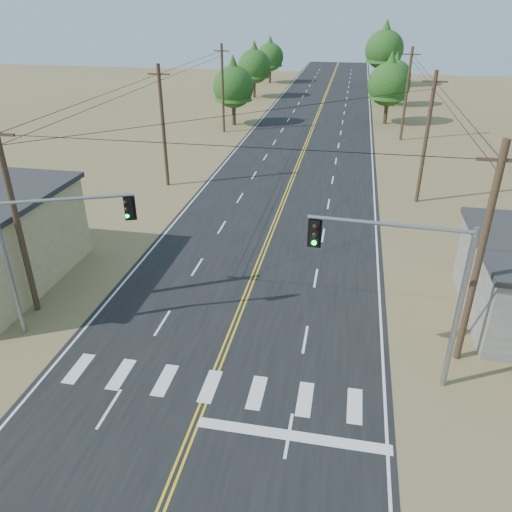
# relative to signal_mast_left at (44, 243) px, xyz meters

# --- Properties ---
(road) EXTENTS (15.00, 200.00, 0.02)m
(road) POSITION_rel_signal_mast_left_xyz_m (8.31, 19.35, -4.69)
(road) COLOR black
(road) RESTS_ON ground
(utility_pole_left_near) EXTENTS (1.80, 0.30, 10.00)m
(utility_pole_left_near) POSITION_rel_signal_mast_left_xyz_m (-2.19, 1.35, 0.42)
(utility_pole_left_near) COLOR #4C3826
(utility_pole_left_near) RESTS_ON ground
(utility_pole_left_mid) EXTENTS (1.80, 0.30, 10.00)m
(utility_pole_left_mid) POSITION_rel_signal_mast_left_xyz_m (-2.19, 21.35, 0.42)
(utility_pole_left_mid) COLOR #4C3826
(utility_pole_left_mid) RESTS_ON ground
(utility_pole_left_far) EXTENTS (1.80, 0.30, 10.00)m
(utility_pole_left_far) POSITION_rel_signal_mast_left_xyz_m (-2.19, 41.35, 0.42)
(utility_pole_left_far) COLOR #4C3826
(utility_pole_left_far) RESTS_ON ground
(utility_pole_right_near) EXTENTS (1.80, 0.30, 10.00)m
(utility_pole_right_near) POSITION_rel_signal_mast_left_xyz_m (18.81, 1.35, 0.42)
(utility_pole_right_near) COLOR #4C3826
(utility_pole_right_near) RESTS_ON ground
(utility_pole_right_mid) EXTENTS (1.80, 0.30, 10.00)m
(utility_pole_right_mid) POSITION_rel_signal_mast_left_xyz_m (18.81, 21.35, 0.42)
(utility_pole_right_mid) COLOR #4C3826
(utility_pole_right_mid) RESTS_ON ground
(utility_pole_right_far) EXTENTS (1.80, 0.30, 10.00)m
(utility_pole_right_far) POSITION_rel_signal_mast_left_xyz_m (18.81, 41.35, 0.42)
(utility_pole_right_far) COLOR #4C3826
(utility_pole_right_far) RESTS_ON ground
(signal_mast_left) EXTENTS (5.69, 2.41, 6.91)m
(signal_mast_left) POSITION_rel_signal_mast_left_xyz_m (0.00, 0.00, 0.00)
(signal_mast_left) COLOR gray
(signal_mast_left) RESTS_ON ground
(signal_mast_right) EXTENTS (6.20, 0.58, 7.27)m
(signal_mast_right) POSITION_rel_signal_mast_left_xyz_m (16.16, -0.56, 0.23)
(signal_mast_right) COLOR gray
(signal_mast_right) RESTS_ON ground
(tree_left_near) EXTENTS (5.10, 5.10, 8.50)m
(tree_left_near) POSITION_rel_signal_mast_left_xyz_m (-1.83, 45.27, 0.49)
(tree_left_near) COLOR #3F2D1E
(tree_left_near) RESTS_ON ground
(tree_left_mid) EXTENTS (5.23, 5.23, 8.71)m
(tree_left_mid) POSITION_rel_signal_mast_left_xyz_m (-3.10, 65.44, 0.63)
(tree_left_mid) COLOR #3F2D1E
(tree_left_mid) RESTS_ON ground
(tree_left_far) EXTENTS (5.07, 5.07, 8.45)m
(tree_left_far) POSITION_rel_signal_mast_left_xyz_m (-3.22, 81.57, 0.47)
(tree_left_far) COLOR #3F2D1E
(tree_left_far) RESTS_ON ground
(tree_right_near) EXTENTS (5.32, 5.32, 8.86)m
(tree_right_near) POSITION_rel_signal_mast_left_xyz_m (17.31, 49.61, 0.72)
(tree_right_near) COLOR #3F2D1E
(tree_right_near) RESTS_ON ground
(tree_right_mid) EXTENTS (4.62, 4.62, 7.71)m
(tree_right_mid) POSITION_rel_signal_mast_left_xyz_m (18.79, 62.28, 0.01)
(tree_right_mid) COLOR #3F2D1E
(tree_right_mid) RESTS_ON ground
(tree_right_far) EXTENTS (6.84, 6.84, 11.40)m
(tree_right_far) POSITION_rel_signal_mast_left_xyz_m (17.70, 81.88, 2.27)
(tree_right_far) COLOR #3F2D1E
(tree_right_far) RESTS_ON ground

